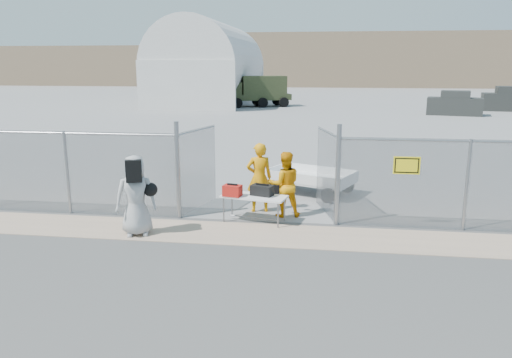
# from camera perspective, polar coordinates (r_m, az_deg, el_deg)

# --- Properties ---
(ground) EXTENTS (160.00, 160.00, 0.00)m
(ground) POSITION_cam_1_polar(r_m,az_deg,el_deg) (10.81, -1.50, -8.08)
(ground) COLOR #3E3E3E
(tarmac_inside) EXTENTS (160.00, 80.00, 0.01)m
(tarmac_inside) POSITION_cam_1_polar(r_m,az_deg,el_deg) (52.11, 6.24, 8.68)
(tarmac_inside) COLOR gray
(tarmac_inside) RESTS_ON ground
(dirt_strip) EXTENTS (44.00, 1.60, 0.01)m
(dirt_strip) POSITION_cam_1_polar(r_m,az_deg,el_deg) (11.73, -0.69, -6.30)
(dirt_strip) COLOR tan
(dirt_strip) RESTS_ON ground
(distant_hills) EXTENTS (140.00, 6.00, 9.00)m
(distant_hills) POSITION_cam_1_polar(r_m,az_deg,el_deg) (88.00, 10.49, 13.22)
(distant_hills) COLOR #7F684F
(distant_hills) RESTS_ON ground
(chain_link_fence) EXTENTS (40.00, 0.20, 2.20)m
(chain_link_fence) POSITION_cam_1_polar(r_m,az_deg,el_deg) (12.38, 0.00, 0.00)
(chain_link_fence) COLOR gray
(chain_link_fence) RESTS_ON ground
(quonset_hangar) EXTENTS (9.00, 18.00, 8.00)m
(quonset_hangar) POSITION_cam_1_polar(r_m,az_deg,el_deg) (51.29, -5.26, 13.10)
(quonset_hangar) COLOR silver
(quonset_hangar) RESTS_ON ground
(folding_table) EXTENTS (1.71, 0.99, 0.68)m
(folding_table) POSITION_cam_1_polar(r_m,az_deg,el_deg) (12.53, -0.22, -3.43)
(folding_table) COLOR white
(folding_table) RESTS_ON ground
(orange_bag) EXTENTS (0.49, 0.37, 0.27)m
(orange_bag) POSITION_cam_1_polar(r_m,az_deg,el_deg) (12.39, -2.72, -1.33)
(orange_bag) COLOR red
(orange_bag) RESTS_ON folding_table
(black_duffel) EXTENTS (0.61, 0.47, 0.26)m
(black_duffel) POSITION_cam_1_polar(r_m,az_deg,el_deg) (12.43, 0.71, -1.30)
(black_duffel) COLOR black
(black_duffel) RESTS_ON folding_table
(security_worker_left) EXTENTS (0.77, 0.60, 1.87)m
(security_worker_left) POSITION_cam_1_polar(r_m,az_deg,el_deg) (13.25, 0.37, 0.15)
(security_worker_left) COLOR orange
(security_worker_left) RESTS_ON ground
(security_worker_right) EXTENTS (0.96, 0.83, 1.71)m
(security_worker_right) POSITION_cam_1_polar(r_m,az_deg,el_deg) (12.89, 3.30, -0.61)
(security_worker_right) COLOR orange
(security_worker_right) RESTS_ON ground
(visitor) EXTENTS (1.06, 0.86, 1.88)m
(visitor) POSITION_cam_1_polar(r_m,az_deg,el_deg) (11.76, -13.58, -1.87)
(visitor) COLOR #A0A0A0
(visitor) RESTS_ON ground
(utility_trailer) EXTENTS (3.67, 2.86, 0.79)m
(utility_trailer) POSITION_cam_1_polar(r_m,az_deg,el_deg) (15.31, 6.31, -0.24)
(utility_trailer) COLOR white
(utility_trailer) RESTS_ON ground
(military_truck) EXTENTS (6.27, 4.19, 2.80)m
(military_truck) POSITION_cam_1_polar(r_m,az_deg,el_deg) (46.67, 0.22, 9.98)
(military_truck) COLOR #343C20
(military_truck) RESTS_ON ground
(parked_vehicle_near) EXTENTS (4.34, 2.70, 1.82)m
(parked_vehicle_near) POSITION_cam_1_polar(r_m,az_deg,el_deg) (41.84, 21.76, 8.04)
(parked_vehicle_near) COLOR #292B29
(parked_vehicle_near) RESTS_ON ground
(parked_vehicle_mid) EXTENTS (4.69, 2.71, 2.00)m
(parked_vehicle_mid) POSITION_cam_1_polar(r_m,az_deg,el_deg) (47.50, 27.08, 8.14)
(parked_vehicle_mid) COLOR #292B29
(parked_vehicle_mid) RESTS_ON ground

